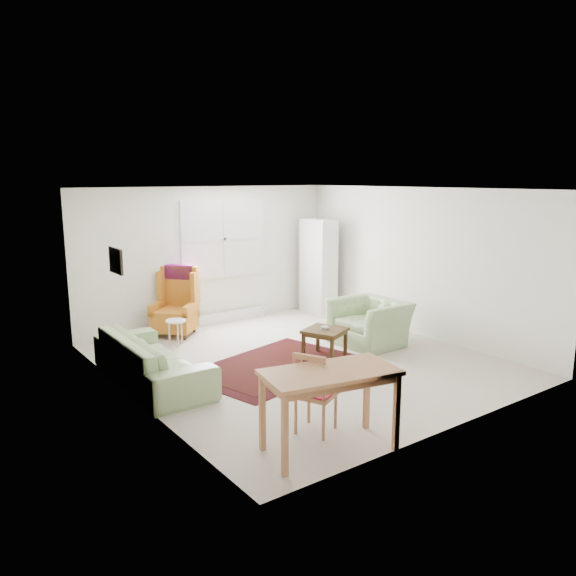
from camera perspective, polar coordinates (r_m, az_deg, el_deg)
room at (r=8.20m, az=0.47°, el=1.33°), size 5.04×5.54×2.51m
rug at (r=8.10m, az=-1.44°, el=-7.89°), size 2.71×2.08×0.02m
sofa at (r=7.57m, az=-13.69°, el=-6.13°), size 0.90×2.23×0.90m
armchair at (r=9.14m, az=8.31°, el=-3.05°), size 0.98×1.12×0.86m
wingback_chair at (r=9.70m, az=-11.48°, el=-1.37°), size 0.99×0.99×1.18m
coffee_table at (r=8.41m, az=3.75°, el=-5.65°), size 0.73×0.73×0.46m
stool at (r=9.18m, az=-11.29°, el=-4.48°), size 0.40×0.40×0.43m
cabinet at (r=11.04m, az=3.11°, el=2.16°), size 0.40×0.75×1.86m
desk at (r=5.64m, az=4.23°, el=-12.31°), size 1.42×0.91×0.83m
desk_chair at (r=6.01m, az=2.87°, el=-10.43°), size 0.53×0.53×0.90m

